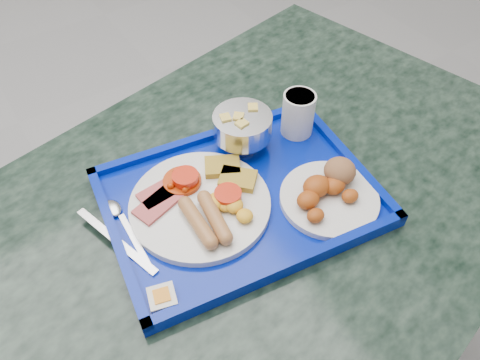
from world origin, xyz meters
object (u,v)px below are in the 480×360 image
object	(u,v)px
bread_plate	(329,191)
juice_cup	(298,113)
tray	(240,198)
main_plate	(204,201)
fruit_bowl	(242,126)
table	(253,257)

from	to	relation	value
bread_plate	juice_cup	xyz separation A→B (m)	(0.06, 0.16, 0.03)
tray	juice_cup	bearing A→B (deg)	23.03
main_plate	fruit_bowl	xyz separation A→B (m)	(0.13, 0.08, 0.03)
table	bread_plate	bearing A→B (deg)	-38.99
fruit_bowl	juice_cup	world-z (taller)	juice_cup
table	bread_plate	xyz separation A→B (m)	(0.10, -0.08, 0.22)
table	bread_plate	world-z (taller)	bread_plate
tray	juice_cup	xyz separation A→B (m)	(0.18, 0.08, 0.05)
table	fruit_bowl	distance (m)	0.27
table	tray	xyz separation A→B (m)	(-0.03, 0.01, 0.19)
main_plate	juice_cup	bearing A→B (deg)	14.30
table	tray	distance (m)	0.19
tray	juice_cup	size ratio (longest dim) A/B	5.73
bread_plate	juice_cup	distance (m)	0.17
table	bread_plate	size ratio (longest dim) A/B	7.84
tray	main_plate	xyz separation A→B (m)	(-0.06, 0.01, 0.02)
bread_plate	juice_cup	size ratio (longest dim) A/B	1.95
table	fruit_bowl	world-z (taller)	fruit_bowl
juice_cup	bread_plate	bearing A→B (deg)	-109.94
table	juice_cup	size ratio (longest dim) A/B	15.31
fruit_bowl	table	bearing A→B (deg)	-113.00
bread_plate	juice_cup	bearing A→B (deg)	70.06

